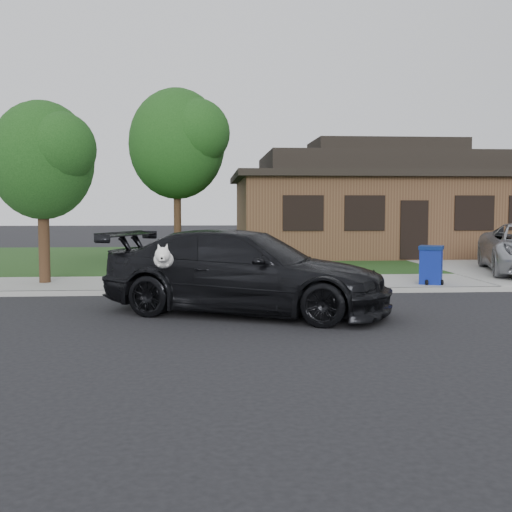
{
  "coord_description": "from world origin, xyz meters",
  "views": [
    {
      "loc": [
        -3.29,
        -11.44,
        2.05
      ],
      "look_at": [
        -2.4,
        0.86,
        1.1
      ],
      "focal_mm": 45.0,
      "sensor_mm": 36.0,
      "label": 1
    }
  ],
  "objects": [
    {
      "name": "driveway",
      "position": [
        6.0,
        10.0,
        0.07
      ],
      "size": [
        4.5,
        13.0,
        0.14
      ],
      "primitive_type": "cube",
      "color": "gray",
      "rests_on": "ground"
    },
    {
      "name": "ground",
      "position": [
        0.0,
        0.0,
        0.0
      ],
      "size": [
        120.0,
        120.0,
        0.0
      ],
      "primitive_type": "plane",
      "color": "black",
      "rests_on": "ground"
    },
    {
      "name": "tree_2",
      "position": [
        -7.38,
        5.11,
        3.27
      ],
      "size": [
        2.73,
        2.6,
        4.59
      ],
      "color": "#332114",
      "rests_on": "ground"
    },
    {
      "name": "sidewalk",
      "position": [
        0.0,
        5.0,
        0.06
      ],
      "size": [
        60.0,
        3.0,
        0.12
      ],
      "primitive_type": "cube",
      "color": "gray",
      "rests_on": "ground"
    },
    {
      "name": "tree_0",
      "position": [
        -4.34,
        12.88,
        4.48
      ],
      "size": [
        3.78,
        3.6,
        6.34
      ],
      "color": "#332114",
      "rests_on": "ground"
    },
    {
      "name": "sedan",
      "position": [
        -2.6,
        0.76,
        0.8
      ],
      "size": [
        5.97,
        4.22,
        1.6
      ],
      "rotation": [
        0.0,
        0.0,
        1.17
      ],
      "color": "black",
      "rests_on": "ground"
    },
    {
      "name": "house",
      "position": [
        4.0,
        15.0,
        2.13
      ],
      "size": [
        12.6,
        8.6,
        4.65
      ],
      "color": "#422B1C",
      "rests_on": "ground"
    },
    {
      "name": "recycling_bin",
      "position": [
        2.24,
        4.17,
        0.6
      ],
      "size": [
        0.76,
        0.76,
        0.96
      ],
      "rotation": [
        0.0,
        0.0,
        -0.43
      ],
      "color": "navy",
      "rests_on": "sidewalk"
    },
    {
      "name": "curb",
      "position": [
        0.0,
        3.5,
        0.06
      ],
      "size": [
        60.0,
        0.12,
        0.12
      ],
      "primitive_type": "cube",
      "color": "gray",
      "rests_on": "ground"
    },
    {
      "name": "lawn",
      "position": [
        0.0,
        13.0,
        0.07
      ],
      "size": [
        60.0,
        13.0,
        0.13
      ],
      "primitive_type": "cube",
      "color": "#193814",
      "rests_on": "ground"
    }
  ]
}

